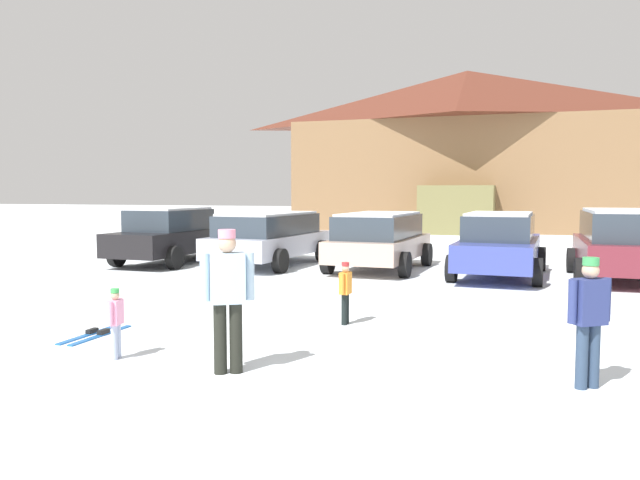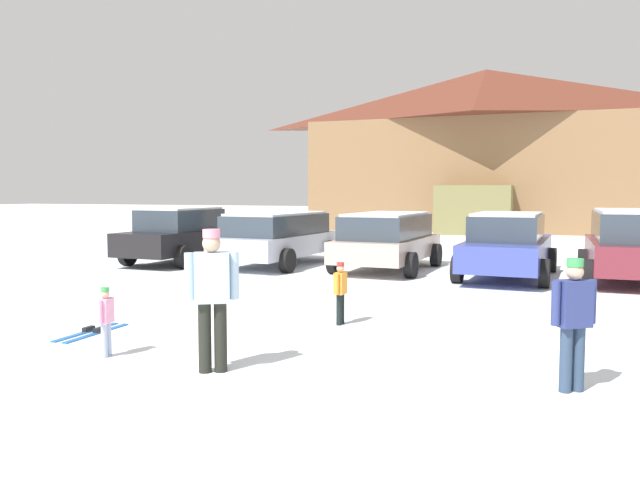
% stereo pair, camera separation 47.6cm
% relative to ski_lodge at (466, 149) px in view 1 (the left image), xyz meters
% --- Properties ---
extents(ground, '(160.00, 160.00, 0.00)m').
position_rel_ski_lodge_xyz_m(ground, '(0.10, -31.53, -4.44)').
color(ground, white).
extents(ski_lodge, '(18.83, 9.41, 8.74)m').
position_rel_ski_lodge_xyz_m(ski_lodge, '(0.00, 0.00, 0.00)').
color(ski_lodge, brown).
rests_on(ski_lodge, ground).
extents(parked_black_sedan, '(2.27, 4.81, 1.63)m').
position_rel_ski_lodge_xyz_m(parked_black_sedan, '(-6.89, -19.46, -3.61)').
color(parked_black_sedan, black).
rests_on(parked_black_sedan, ground).
extents(parked_silver_wagon, '(2.54, 4.77, 1.51)m').
position_rel_ski_lodge_xyz_m(parked_silver_wagon, '(-3.91, -19.27, -3.61)').
color(parked_silver_wagon, silver).
rests_on(parked_silver_wagon, ground).
extents(parked_beige_suv, '(2.44, 4.39, 1.53)m').
position_rel_ski_lodge_xyz_m(parked_beige_suv, '(-0.73, -19.28, -3.60)').
color(parked_beige_suv, '#BEA18E').
rests_on(parked_beige_suv, ground).
extents(parked_blue_hatchback, '(2.32, 4.82, 1.59)m').
position_rel_ski_lodge_xyz_m(parked_blue_hatchback, '(2.38, -19.73, -3.63)').
color(parked_blue_hatchback, '#374396').
rests_on(parked_blue_hatchback, ground).
extents(parked_maroon_van, '(2.27, 4.13, 1.68)m').
position_rel_ski_lodge_xyz_m(parked_maroon_van, '(5.15, -19.65, -3.53)').
color(parked_maroon_van, maroon).
rests_on(parked_maroon_van, ground).
extents(skier_child_in_orange_jacket, '(0.16, 0.37, 0.99)m').
position_rel_ski_lodge_xyz_m(skier_child_in_orange_jacket, '(0.22, -26.24, -3.88)').
color(skier_child_in_orange_jacket, black).
rests_on(skier_child_in_orange_jacket, ground).
extents(skier_adult_in_blue_parka, '(0.56, 0.40, 1.67)m').
position_rel_ski_lodge_xyz_m(skier_adult_in_blue_parka, '(-0.38, -29.22, -3.50)').
color(skier_adult_in_blue_parka, black).
rests_on(skier_adult_in_blue_parka, ground).
extents(skier_teen_in_navy_coat, '(0.45, 0.36, 1.41)m').
position_rel_ski_lodge_xyz_m(skier_teen_in_navy_coat, '(3.53, -28.57, -3.64)').
color(skier_teen_in_navy_coat, '#2C3E58').
rests_on(skier_teen_in_navy_coat, ground).
extents(skier_child_in_pink_snowsuit, '(0.16, 0.33, 0.89)m').
position_rel_ski_lodge_xyz_m(skier_child_in_pink_snowsuit, '(-1.99, -29.09, -3.93)').
color(skier_child_in_pink_snowsuit, '#9AA8C7').
rests_on(skier_child_in_pink_snowsuit, ground).
extents(pair_of_skis, '(0.31, 1.34, 0.08)m').
position_rel_ski_lodge_xyz_m(pair_of_skis, '(-3.07, -28.07, -4.42)').
color(pair_of_skis, '#1E60B2').
rests_on(pair_of_skis, ground).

